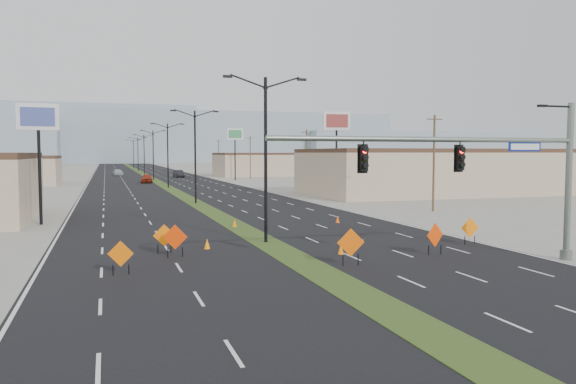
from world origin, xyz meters
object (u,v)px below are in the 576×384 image
object	(u,v)px
car_left	(147,178)
construction_sign_0	(175,238)
construction_sign_5	(470,229)
pole_sign_east_far	(235,138)
streetlight_0	(266,154)
streetlight_2	(168,153)
construction_sign_2	(164,236)
pole_sign_east_near	(337,127)
streetlight_4	(144,153)
cone_1	(341,249)
streetlight_3	(153,153)
cone_3	(235,223)
cone_2	(338,219)
streetlight_1	(195,153)
construction_sign_4	(435,236)
construction_sign_1	(121,255)
car_far	(118,173)
signal_mast	(492,167)
streetlight_6	(134,153)
construction_sign_3	(351,244)
car_mid	(179,174)
streetlight_5	(138,153)

from	to	relation	value
car_left	construction_sign_0	distance (m)	75.68
construction_sign_5	pole_sign_east_far	bearing A→B (deg)	88.14
streetlight_0	streetlight_2	xyz separation A→B (m)	(0.00, 56.00, 0.00)
construction_sign_2	pole_sign_east_near	bearing A→B (deg)	50.76
streetlight_4	pole_sign_east_near	size ratio (longest dim) A/B	0.95
car_left	cone_1	world-z (taller)	car_left
cone_1	pole_sign_east_near	world-z (taller)	pole_sign_east_near
streetlight_3	construction_sign_2	bearing A→B (deg)	-94.17
streetlight_0	cone_3	world-z (taller)	streetlight_0
construction_sign_5	cone_2	xyz separation A→B (m)	(-3.52, 11.94, -0.67)
streetlight_1	construction_sign_5	bearing A→B (deg)	-70.42
cone_1	cone_2	world-z (taller)	cone_1
construction_sign_4	car_left	bearing A→B (deg)	77.56
streetlight_1	cone_2	xyz separation A→B (m)	(7.98, -20.39, -5.15)
streetlight_4	cone_3	bearing A→B (deg)	-90.14
construction_sign_0	pole_sign_east_near	distance (m)	42.62
streetlight_3	construction_sign_1	bearing A→B (deg)	-95.45
construction_sign_2	car_far	bearing A→B (deg)	86.89
signal_mast	streetlight_0	world-z (taller)	streetlight_0
streetlight_6	construction_sign_3	distance (m)	176.12
streetlight_6	pole_sign_east_far	distance (m)	92.34
streetlight_0	construction_sign_2	xyz separation A→B (m)	(-6.26, -1.87, -4.47)
streetlight_3	pole_sign_east_far	size ratio (longest dim) A/B	0.97
streetlight_6	cone_1	xyz separation A→B (m)	(2.77, -173.09, -5.14)
streetlight_1	streetlight_6	size ratio (longest dim) A/B	1.00
construction_sign_3	car_far	bearing A→B (deg)	99.96
streetlight_3	pole_sign_east_near	size ratio (longest dim) A/B	0.95
streetlight_2	streetlight_4	size ratio (longest dim) A/B	1.00
signal_mast	car_mid	bearing A→B (deg)	91.26
car_mid	car_far	xyz separation A→B (m)	(-12.70, 14.78, -0.09)
cone_2	pole_sign_east_near	distance (m)	27.06
cone_3	streetlight_2	bearing A→B (deg)	89.69
pole_sign_east_near	construction_sign_5	bearing A→B (deg)	-94.61
streetlight_5	construction_sign_0	bearing A→B (deg)	-92.34
construction_sign_1	cone_2	size ratio (longest dim) A/B	2.86
pole_sign_east_near	signal_mast	bearing A→B (deg)	-97.18
streetlight_5	cone_2	size ratio (longest dim) A/B	18.45
pole_sign_east_far	cone_1	bearing A→B (deg)	-100.94
construction_sign_1	cone_1	world-z (taller)	construction_sign_1
construction_sign_0	cone_2	xyz separation A→B (m)	(13.83, 10.83, -0.75)
pole_sign_east_far	streetlight_1	bearing A→B (deg)	-109.63
car_mid	cone_2	world-z (taller)	car_mid
construction_sign_1	cone_1	distance (m)	11.56
construction_sign_1	streetlight_3	bearing A→B (deg)	99.25
cone_1	construction_sign_5	bearing A→B (deg)	4.96
streetlight_4	construction_sign_1	bearing A→B (deg)	-94.17
streetlight_3	construction_sign_4	world-z (taller)	streetlight_3
construction_sign_4	pole_sign_east_far	world-z (taller)	pole_sign_east_far
construction_sign_3	cone_2	world-z (taller)	construction_sign_3
streetlight_6	streetlight_0	bearing A→B (deg)	-90.00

